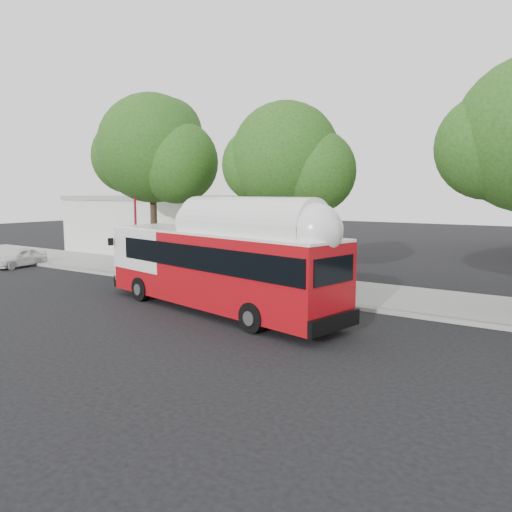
{
  "coord_description": "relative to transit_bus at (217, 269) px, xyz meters",
  "views": [
    {
      "loc": [
        10.75,
        -14.0,
        4.53
      ],
      "look_at": [
        -0.62,
        3.0,
        1.9
      ],
      "focal_mm": 35.0,
      "sensor_mm": 36.0,
      "label": 1
    }
  ],
  "objects": [
    {
      "name": "street_tree_mid",
      "position": [
        0.22,
        5.39,
        4.27
      ],
      "size": [
        5.75,
        5.0,
        8.62
      ],
      "color": "#2D2116",
      "rests_on": "ground"
    },
    {
      "name": "low_commercial_bldg",
      "position": [
        -13.19,
        13.34,
        0.51
      ],
      "size": [
        16.2,
        10.2,
        4.25
      ],
      "color": "silver",
      "rests_on": "ground"
    },
    {
      "name": "signal_pole",
      "position": [
        -8.34,
        3.65,
        0.71
      ],
      "size": [
        0.13,
        0.43,
        4.58
      ],
      "color": "#A8121E",
      "rests_on": "ground"
    },
    {
      "name": "parked_car",
      "position": [
        -17.09,
        2.28,
        -1.06
      ],
      "size": [
        3.55,
        1.89,
        1.15
      ],
      "primitive_type": "imported",
      "rotation": [
        0.0,
        0.0,
        0.16
      ],
      "color": "silver",
      "rests_on": "ground"
    },
    {
      "name": "red_curb_segment",
      "position": [
        -2.19,
        3.24,
        -1.56
      ],
      "size": [
        10.0,
        0.32,
        0.16
      ],
      "primitive_type": "cube",
      "color": "maroon",
      "rests_on": "ground"
    },
    {
      "name": "sidewalk",
      "position": [
        0.81,
        5.84,
        -1.56
      ],
      "size": [
        60.0,
        5.0,
        0.15
      ],
      "primitive_type": "cube",
      "color": "gray",
      "rests_on": "ground"
    },
    {
      "name": "curb_strip",
      "position": [
        0.81,
        3.24,
        -1.56
      ],
      "size": [
        60.0,
        0.3,
        0.15
      ],
      "primitive_type": "cube",
      "color": "gray",
      "rests_on": "ground"
    },
    {
      "name": "ground",
      "position": [
        0.81,
        -0.66,
        -1.64
      ],
      "size": [
        120.0,
        120.0,
        0.0
      ],
      "primitive_type": "plane",
      "color": "black",
      "rests_on": "ground"
    },
    {
      "name": "street_tree_left",
      "position": [
        -7.72,
        4.89,
        4.97
      ],
      "size": [
        6.67,
        5.8,
        9.74
      ],
      "color": "#2D2116",
      "rests_on": "ground"
    },
    {
      "name": "transit_bus",
      "position": [
        0.0,
        0.0,
        0.0
      ],
      "size": [
        12.02,
        4.57,
        3.5
      ],
      "rotation": [
        0.0,
        0.0,
        -0.2
      ],
      "color": "#A30B11",
      "rests_on": "ground"
    }
  ]
}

